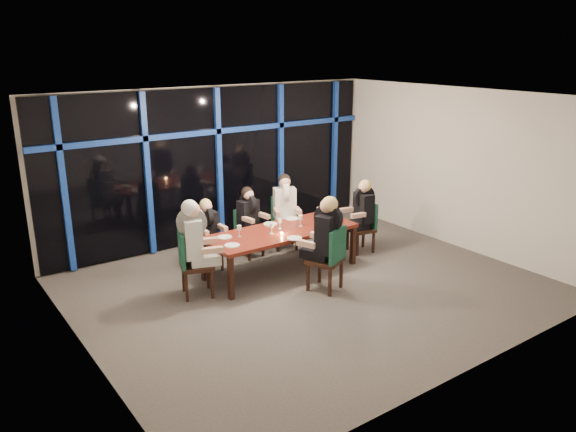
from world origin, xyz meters
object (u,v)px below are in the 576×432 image
(chair_far_left, at_px, (207,242))
(chair_near_mid, at_px, (330,256))
(chair_end_left, at_px, (190,260))
(diner_far_mid, at_px, (249,212))
(chair_end_right, at_px, (365,224))
(diner_near_mid, at_px, (326,230))
(chair_far_mid, at_px, (247,230))
(chair_far_right, at_px, (284,219))
(water_pitcher, at_px, (329,219))
(wine_bottle, at_px, (335,212))
(diner_end_right, at_px, (362,205))
(dining_table, at_px, (281,234))
(diner_far_left, at_px, (208,224))
(diner_end_left, at_px, (195,234))
(diner_far_right, at_px, (285,201))

(chair_far_left, xyz_separation_m, chair_near_mid, (1.15, -1.94, 0.11))
(chair_near_mid, bearing_deg, chair_end_left, -53.52)
(chair_end_left, distance_m, diner_far_mid, 1.87)
(chair_near_mid, bearing_deg, chair_end_right, -171.94)
(diner_near_mid, bearing_deg, chair_far_left, -81.93)
(chair_far_mid, xyz_separation_m, chair_end_right, (1.91, -1.08, 0.03))
(chair_far_right, bearing_deg, chair_far_mid, -157.25)
(water_pitcher, bearing_deg, wine_bottle, 29.15)
(chair_end_right, relative_size, diner_end_right, 1.03)
(chair_far_mid, bearing_deg, chair_end_right, -37.62)
(dining_table, xyz_separation_m, diner_far_left, (-0.96, 0.79, 0.14))
(diner_end_left, relative_size, diner_end_right, 1.12)
(chair_end_right, bearing_deg, chair_far_left, -98.11)
(chair_far_mid, bearing_deg, dining_table, -94.77)
(chair_end_left, relative_size, diner_far_right, 1.10)
(wine_bottle, bearing_deg, chair_near_mid, -132.67)
(chair_far_right, distance_m, diner_far_mid, 0.87)
(chair_near_mid, xyz_separation_m, diner_end_left, (-1.77, 1.07, 0.41))
(chair_far_mid, xyz_separation_m, diner_near_mid, (0.21, -1.99, 0.50))
(diner_far_right, height_order, diner_near_mid, diner_near_mid)
(chair_far_right, bearing_deg, diner_near_mid, -84.04)
(chair_far_right, distance_m, diner_far_left, 1.76)
(diner_near_mid, bearing_deg, chair_end_left, -52.06)
(chair_far_right, xyz_separation_m, chair_end_right, (1.09, -1.07, -0.02))
(diner_far_left, relative_size, diner_near_mid, 0.82)
(chair_end_right, xyz_separation_m, diner_far_right, (-1.12, 1.00, 0.41))
(dining_table, bearing_deg, chair_end_left, 179.04)
(diner_far_mid, relative_size, water_pitcher, 4.12)
(chair_far_right, distance_m, chair_end_left, 2.62)
(diner_far_mid, distance_m, diner_end_left, 1.80)
(chair_near_mid, height_order, diner_end_right, diner_end_right)
(chair_end_right, bearing_deg, diner_far_left, -96.77)
(chair_far_mid, bearing_deg, wine_bottle, -50.40)
(chair_end_right, height_order, diner_end_left, diner_end_left)
(dining_table, distance_m, diner_end_right, 1.79)
(diner_far_mid, bearing_deg, chair_far_right, -3.35)
(diner_end_left, height_order, diner_end_right, diner_end_left)
(chair_far_right, relative_size, diner_far_right, 1.03)
(diner_far_left, bearing_deg, diner_far_right, 3.78)
(chair_end_left, distance_m, chair_end_right, 3.53)
(diner_far_right, bearing_deg, water_pitcher, -62.21)
(chair_near_mid, relative_size, diner_near_mid, 1.03)
(chair_far_mid, distance_m, wine_bottle, 1.64)
(chair_far_mid, bearing_deg, chair_far_left, -179.59)
(chair_end_left, distance_m, diner_far_right, 2.59)
(diner_end_left, bearing_deg, chair_end_right, -72.90)
(chair_near_mid, height_order, diner_far_mid, diner_far_mid)
(chair_end_right, bearing_deg, diner_far_mid, -107.41)
(chair_far_mid, relative_size, water_pitcher, 4.23)
(chair_far_left, relative_size, wine_bottle, 2.44)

